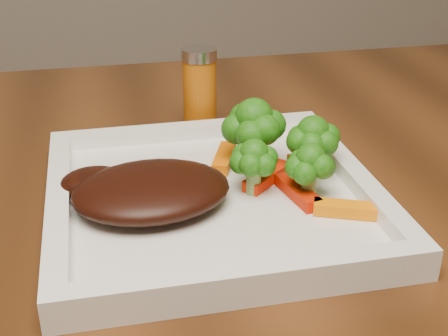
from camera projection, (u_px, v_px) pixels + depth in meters
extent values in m
cube|color=white|center=(212.00, 202.00, 0.53)|extent=(0.27, 0.27, 0.01)
ellipsoid|color=black|center=(151.00, 190.00, 0.50)|extent=(0.13, 0.11, 0.03)
cube|color=orange|center=(348.00, 209.00, 0.49)|extent=(0.06, 0.03, 0.01)
cube|color=#CB6C03|center=(314.00, 157.00, 0.58)|extent=(0.05, 0.02, 0.01)
cube|color=#F06603|center=(224.00, 158.00, 0.58)|extent=(0.03, 0.06, 0.01)
cube|color=red|center=(298.00, 192.00, 0.52)|extent=(0.03, 0.06, 0.01)
cube|color=#FF2704|center=(267.00, 176.00, 0.55)|extent=(0.05, 0.05, 0.01)
cylinder|color=#B25509|center=(200.00, 91.00, 0.66)|extent=(0.04, 0.04, 0.09)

